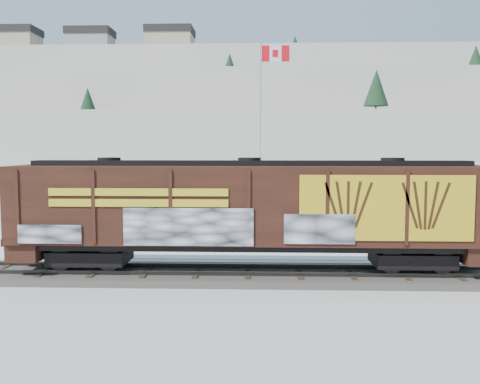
{
  "coord_description": "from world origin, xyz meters",
  "views": [
    {
      "loc": [
        -1.54,
        -20.86,
        5.19
      ],
      "look_at": [
        -2.44,
        3.0,
        3.19
      ],
      "focal_mm": 40.0,
      "sensor_mm": 36.0,
      "label": 1
    }
  ],
  "objects_px": {
    "hopper_railcar": "(249,208)",
    "car_silver": "(102,225)",
    "flagpole": "(262,160)",
    "car_white": "(347,231)",
    "car_dark": "(346,235)"
  },
  "relations": [
    {
      "from": "hopper_railcar",
      "to": "car_silver",
      "type": "xyz_separation_m",
      "value": [
        -8.35,
        8.28,
        -1.93
      ]
    },
    {
      "from": "hopper_railcar",
      "to": "flagpole",
      "type": "height_order",
      "value": "flagpole"
    },
    {
      "from": "car_silver",
      "to": "car_white",
      "type": "height_order",
      "value": "car_silver"
    },
    {
      "from": "car_white",
      "to": "flagpole",
      "type": "bearing_deg",
      "value": 26.61
    },
    {
      "from": "car_silver",
      "to": "car_dark",
      "type": "distance_m",
      "value": 13.33
    },
    {
      "from": "flagpole",
      "to": "car_silver",
      "type": "bearing_deg",
      "value": -149.86
    },
    {
      "from": "flagpole",
      "to": "car_dark",
      "type": "bearing_deg",
      "value": -55.99
    },
    {
      "from": "car_silver",
      "to": "car_dark",
      "type": "bearing_deg",
      "value": -83.48
    },
    {
      "from": "car_silver",
      "to": "car_white",
      "type": "distance_m",
      "value": 13.4
    },
    {
      "from": "car_white",
      "to": "car_dark",
      "type": "distance_m",
      "value": 0.53
    },
    {
      "from": "hopper_railcar",
      "to": "car_silver",
      "type": "bearing_deg",
      "value": 135.25
    },
    {
      "from": "hopper_railcar",
      "to": "car_dark",
      "type": "xyz_separation_m",
      "value": [
        4.9,
        6.89,
        -2.16
      ]
    },
    {
      "from": "flagpole",
      "to": "car_silver",
      "type": "distance_m",
      "value": 10.82
    },
    {
      "from": "flagpole",
      "to": "car_white",
      "type": "distance_m",
      "value": 8.35
    },
    {
      "from": "hopper_railcar",
      "to": "car_dark",
      "type": "relative_size",
      "value": 4.28
    }
  ]
}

